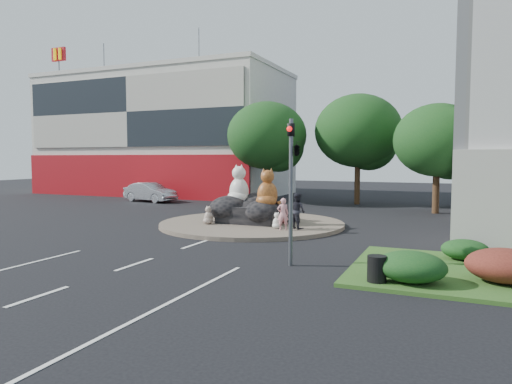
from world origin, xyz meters
TOP-DOWN VIEW (x-y plane):
  - ground at (0.00, 0.00)m, footprint 120.00×120.00m
  - roundabout_island at (0.00, 10.00)m, footprint 10.00×10.00m
  - rock_plinth at (0.00, 10.00)m, footprint 3.20×2.60m
  - shophouse_block at (-18.00, 27.91)m, footprint 25.20×12.30m
  - tree_left at (-3.93, 22.06)m, footprint 6.46×6.46m
  - tree_mid at (3.07, 24.06)m, footprint 6.84×6.84m
  - tree_right at (9.07, 20.06)m, footprint 5.70×5.70m
  - hedge_near_green at (9.00, 1.00)m, footprint 2.00×1.60m
  - hedge_red at (11.50, 2.00)m, footprint 2.20×1.76m
  - hedge_back_green at (10.50, 4.80)m, footprint 1.60×1.28m
  - traffic_light at (5.10, 2.00)m, footprint 0.44×1.24m
  - cat_white at (-0.89, 10.23)m, footprint 1.71×1.62m
  - cat_tabby at (1.12, 9.47)m, footprint 1.64×1.60m
  - kitten_calico at (-1.83, 8.42)m, footprint 0.67×0.61m
  - kitten_white at (2.06, 8.42)m, footprint 0.64×0.62m
  - pedestrian_pink at (2.51, 8.06)m, footprint 0.68×0.61m
  - pedestrian_dark at (3.02, 8.75)m, footprint 1.09×1.05m
  - parked_car at (-13.49, 19.13)m, footprint 5.15×2.59m
  - litter_bin at (8.10, 0.65)m, footprint 0.60×0.60m

SIDE VIEW (x-z plane):
  - ground at x=0.00m, z-range 0.00..0.00m
  - roundabout_island at x=0.00m, z-range 0.00..0.20m
  - hedge_back_green at x=10.50m, z-range 0.12..0.84m
  - litter_bin at x=8.10m, z-range 0.12..0.88m
  - hedge_near_green at x=9.00m, z-range 0.12..1.02m
  - kitten_white at x=2.06m, z-range 0.20..1.03m
  - hedge_red at x=11.50m, z-range 0.12..1.11m
  - rock_plinth at x=0.00m, z-range 0.20..1.10m
  - kitten_calico at x=-1.83m, z-range 0.20..1.18m
  - parked_car at x=-13.49m, z-range 0.00..1.62m
  - pedestrian_pink at x=2.51m, z-range 0.20..1.76m
  - pedestrian_dark at x=3.02m, z-range 0.20..1.98m
  - cat_tabby at x=1.12m, z-range 1.10..3.17m
  - cat_white at x=-0.89m, z-range 1.10..3.35m
  - traffic_light at x=5.10m, z-range 1.12..6.12m
  - tree_right at x=9.07m, z-range 0.98..8.28m
  - tree_left at x=-3.93m, z-range 1.11..9.38m
  - tree_mid at x=3.07m, z-range 1.18..9.94m
  - shophouse_block at x=-18.00m, z-range -2.52..14.88m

